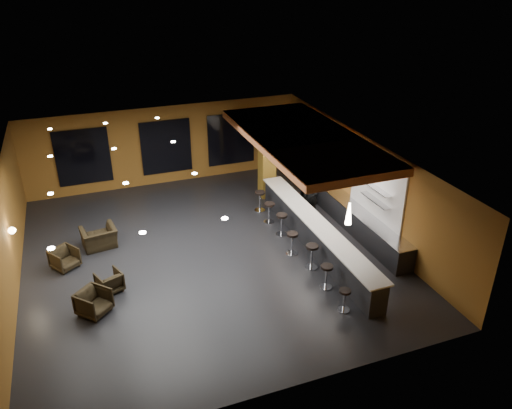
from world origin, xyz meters
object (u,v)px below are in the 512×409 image
object	(u,v)px
bar_counter	(315,236)
armchair_b	(109,282)
prep_counter	(358,221)
bar_stool_1	(326,274)
column	(267,157)
armchair_c	(65,258)
pendant_2	(283,157)
staff_a	(311,197)
staff_b	(307,187)
bar_stool_4	(282,222)
bar_stool_3	(292,241)
armchair_a	(94,302)
pendant_0	(349,214)
pendant_1	(312,182)
bar_stool_6	(260,199)
bar_stool_5	(269,210)
armchair_d	(99,238)
staff_c	(309,189)
bar_stool_0	(345,297)
bar_stool_2	(312,253)

from	to	relation	value
bar_counter	armchair_b	size ratio (longest dim) A/B	11.23
prep_counter	bar_stool_1	bearing A→B (deg)	-135.19
column	armchair_c	xyz separation A→B (m)	(-8.25, -2.83, -1.40)
pendant_2	bar_stool_1	xyz separation A→B (m)	(-0.73, -5.21, -1.84)
staff_a	armchair_c	distance (m)	9.21
staff_b	bar_stool_4	size ratio (longest dim) A/B	1.80
bar_stool_3	bar_stool_4	world-z (taller)	bar_stool_4
column	armchair_c	bearing A→B (deg)	-161.05
staff_a	armchair_a	bearing A→B (deg)	-139.32
pendant_2	armchair_c	size ratio (longest dim) A/B	0.91
pendant_0	armchair_b	xyz separation A→B (m)	(-7.01, 1.96, -2.03)
bar_stool_4	pendant_1	bearing A→B (deg)	-47.12
column	bar_stool_6	xyz separation A→B (m)	(-0.78, -1.23, -1.21)
bar_counter	bar_stool_5	size ratio (longest dim) A/B	9.78
armchair_b	bar_stool_6	size ratio (longest dim) A/B	0.85
armchair_b	staff_b	bearing A→B (deg)	-178.77
bar_stool_4	pendant_2	bearing A→B (deg)	67.04
armchair_d	staff_c	bearing A→B (deg)	174.56
bar_stool_0	armchair_b	bearing A→B (deg)	151.70
pendant_1	staff_c	world-z (taller)	pendant_1
bar_stool_1	pendant_1	bearing A→B (deg)	74.93
bar_stool_1	bar_stool_6	distance (m)	5.58
bar_counter	bar_stool_2	size ratio (longest dim) A/B	9.41
staff_b	bar_stool_2	bearing A→B (deg)	-101.05
armchair_b	bar_stool_4	xyz separation A→B (m)	(6.28, 1.32, 0.21)
bar_counter	prep_counter	bearing A→B (deg)	14.04
staff_a	bar_stool_5	size ratio (longest dim) A/B	1.98
pendant_0	bar_stool_5	size ratio (longest dim) A/B	0.86
pendant_2	bar_stool_4	size ratio (longest dim) A/B	0.84
pendant_1	armchair_a	size ratio (longest dim) A/B	0.85
armchair_d	pendant_2	bearing A→B (deg)	174.03
staff_b	bar_stool_4	world-z (taller)	staff_b
prep_counter	bar_stool_0	world-z (taller)	prep_counter
column	bar_stool_3	bearing A→B (deg)	-101.08
bar_stool_4	bar_stool_5	distance (m)	1.04
column	pendant_1	xyz separation A→B (m)	(0.00, -4.10, 0.60)
pendant_2	bar_stool_3	bearing A→B (deg)	-106.62
bar_counter	pendant_2	size ratio (longest dim) A/B	11.43
staff_a	armchair_d	world-z (taller)	staff_a
bar_stool_3	bar_stool_6	distance (m)	3.43
staff_a	bar_stool_2	distance (m)	3.74
prep_counter	pendant_0	world-z (taller)	pendant_0
armchair_a	armchair_d	xyz separation A→B (m)	(0.46, 3.73, -0.00)
bar_counter	column	size ratio (longest dim) A/B	2.29
bar_counter	pendant_2	xyz separation A→B (m)	(0.00, 3.00, 1.85)
bar_stool_3	bar_stool_1	bearing A→B (deg)	-85.15
armchair_b	bar_stool_6	world-z (taller)	bar_stool_6
staff_a	armchair_c	world-z (taller)	staff_a
bar_stool_3	bar_stool_5	xyz separation A→B (m)	(0.11, 2.38, 0.00)
column	armchair_d	world-z (taller)	column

